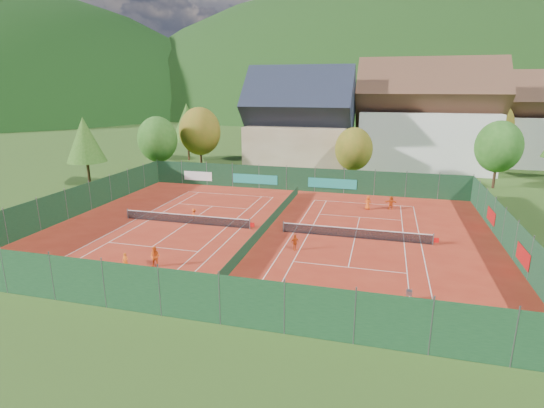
{
  "coord_description": "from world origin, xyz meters",
  "views": [
    {
      "loc": [
        9.95,
        -35.46,
        12.7
      ],
      "look_at": [
        0.0,
        2.0,
        2.0
      ],
      "focal_mm": 28.0,
      "sensor_mm": 36.0,
      "label": 1
    }
  ],
  "objects_px": {
    "hotel_block_a": "(426,122)",
    "player_left_near": "(125,261)",
    "hotel_block_b": "(510,125)",
    "player_left_far": "(194,215)",
    "ball_hopper": "(409,293)",
    "player_left_mid": "(155,257)",
    "player_right_near": "(295,242)",
    "player_right_far_a": "(368,203)",
    "player_right_far_b": "(391,203)",
    "chalet": "(300,128)"
  },
  "relations": [
    {
      "from": "hotel_block_a",
      "to": "player_left_mid",
      "type": "distance_m",
      "value": 51.17
    },
    {
      "from": "player_left_near",
      "to": "ball_hopper",
      "type": "bearing_deg",
      "value": -8.02
    },
    {
      "from": "chalet",
      "to": "player_right_far_a",
      "type": "xyz_separation_m",
      "value": [
        11.65,
        -20.48,
        -5.87
      ]
    },
    {
      "from": "player_left_mid",
      "to": "player_right_far_a",
      "type": "bearing_deg",
      "value": 43.98
    },
    {
      "from": "ball_hopper",
      "to": "player_right_far_a",
      "type": "relative_size",
      "value": 0.53
    },
    {
      "from": "hotel_block_b",
      "to": "player_left_far",
      "type": "relative_size",
      "value": 13.86
    },
    {
      "from": "ball_hopper",
      "to": "player_left_mid",
      "type": "bearing_deg",
      "value": 177.93
    },
    {
      "from": "hotel_block_a",
      "to": "hotel_block_b",
      "type": "bearing_deg",
      "value": 29.74
    },
    {
      "from": "hotel_block_b",
      "to": "player_right_far_a",
      "type": "distance_m",
      "value": 40.98
    },
    {
      "from": "player_right_near",
      "to": "player_right_far_a",
      "type": "xyz_separation_m",
      "value": [
        5.13,
        13.57,
        0.09
      ]
    },
    {
      "from": "hotel_block_b",
      "to": "player_right_near",
      "type": "xyz_separation_m",
      "value": [
        -26.49,
        -48.05,
        -5.96
      ]
    },
    {
      "from": "player_right_near",
      "to": "player_left_mid",
      "type": "bearing_deg",
      "value": 169.12
    },
    {
      "from": "player_left_far",
      "to": "player_right_near",
      "type": "distance_m",
      "value": 12.25
    },
    {
      "from": "player_left_near",
      "to": "player_left_far",
      "type": "xyz_separation_m",
      "value": [
        -0.11,
        11.82,
        0.01
      ]
    },
    {
      "from": "player_left_far",
      "to": "player_right_far_a",
      "type": "distance_m",
      "value": 18.39
    },
    {
      "from": "chalet",
      "to": "hotel_block_b",
      "type": "bearing_deg",
      "value": 22.99
    },
    {
      "from": "chalet",
      "to": "player_right_far_b",
      "type": "relative_size",
      "value": 11.1
    },
    {
      "from": "player_left_mid",
      "to": "player_right_far_a",
      "type": "distance_m",
      "value": 24.11
    },
    {
      "from": "hotel_block_b",
      "to": "player_left_mid",
      "type": "xyz_separation_m",
      "value": [
        -35.67,
        -53.88,
        -5.84
      ]
    },
    {
      "from": "chalet",
      "to": "ball_hopper",
      "type": "relative_size",
      "value": 20.25
    },
    {
      "from": "hotel_block_a",
      "to": "player_right_far_a",
      "type": "height_order",
      "value": "hotel_block_a"
    },
    {
      "from": "hotel_block_a",
      "to": "player_right_far_a",
      "type": "bearing_deg",
      "value": -105.52
    },
    {
      "from": "ball_hopper",
      "to": "player_left_far",
      "type": "height_order",
      "value": "player_left_far"
    },
    {
      "from": "hotel_block_b",
      "to": "ball_hopper",
      "type": "bearing_deg",
      "value": -108.25
    },
    {
      "from": "player_left_near",
      "to": "player_right_far_b",
      "type": "xyz_separation_m",
      "value": [
        18.58,
        21.03,
        0.12
      ]
    },
    {
      "from": "chalet",
      "to": "player_right_near",
      "type": "distance_m",
      "value": 35.18
    },
    {
      "from": "hotel_block_a",
      "to": "player_right_near",
      "type": "bearing_deg",
      "value": -107.32
    },
    {
      "from": "hotel_block_a",
      "to": "player_left_near",
      "type": "distance_m",
      "value": 52.83
    },
    {
      "from": "hotel_block_a",
      "to": "player_right_far_a",
      "type": "relative_size",
      "value": 14.38
    },
    {
      "from": "chalet",
      "to": "player_right_near",
      "type": "bearing_deg",
      "value": -79.17
    },
    {
      "from": "hotel_block_a",
      "to": "player_left_mid",
      "type": "height_order",
      "value": "hotel_block_a"
    },
    {
      "from": "hotel_block_a",
      "to": "player_left_far",
      "type": "relative_size",
      "value": 17.33
    },
    {
      "from": "player_left_near",
      "to": "player_left_mid",
      "type": "bearing_deg",
      "value": 17.58
    },
    {
      "from": "ball_hopper",
      "to": "player_left_near",
      "type": "distance_m",
      "value": 19.57
    },
    {
      "from": "ball_hopper",
      "to": "player_right_far_b",
      "type": "xyz_separation_m",
      "value": [
        -0.99,
        20.74,
        0.17
      ]
    },
    {
      "from": "chalet",
      "to": "player_right_far_a",
      "type": "bearing_deg",
      "value": -60.37
    },
    {
      "from": "hotel_block_b",
      "to": "ball_hopper",
      "type": "distance_m",
      "value": 57.72
    },
    {
      "from": "hotel_block_a",
      "to": "player_right_near",
      "type": "xyz_separation_m",
      "value": [
        -12.49,
        -40.05,
        -6.72
      ]
    },
    {
      "from": "chalet",
      "to": "player_left_mid",
      "type": "distance_m",
      "value": 40.39
    },
    {
      "from": "chalet",
      "to": "player_right_far_a",
      "type": "height_order",
      "value": "chalet"
    },
    {
      "from": "hotel_block_a",
      "to": "player_right_far_a",
      "type": "xyz_separation_m",
      "value": [
        -7.35,
        -26.48,
        -6.63
      ]
    },
    {
      "from": "hotel_block_a",
      "to": "player_right_far_b",
      "type": "distance_m",
      "value": 27.08
    },
    {
      "from": "hotel_block_a",
      "to": "player_left_near",
      "type": "height_order",
      "value": "hotel_block_a"
    },
    {
      "from": "ball_hopper",
      "to": "player_right_far_a",
      "type": "bearing_deg",
      "value": 99.57
    },
    {
      "from": "chalet",
      "to": "player_left_mid",
      "type": "bearing_deg",
      "value": -93.82
    },
    {
      "from": "player_right_far_b",
      "to": "chalet",
      "type": "bearing_deg",
      "value": -62.01
    },
    {
      "from": "player_left_near",
      "to": "player_right_near",
      "type": "distance_m",
      "value": 12.96
    },
    {
      "from": "player_left_mid",
      "to": "player_left_far",
      "type": "bearing_deg",
      "value": 90.71
    },
    {
      "from": "chalet",
      "to": "hotel_block_a",
      "type": "relative_size",
      "value": 0.75
    },
    {
      "from": "ball_hopper",
      "to": "player_left_mid",
      "type": "distance_m",
      "value": 17.7
    }
  ]
}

